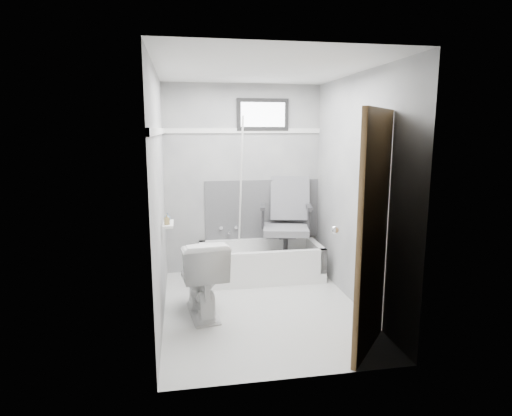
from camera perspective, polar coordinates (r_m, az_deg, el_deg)
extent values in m
plane|color=white|center=(4.58, 0.78, -13.19)|extent=(2.60, 2.60, 0.00)
plane|color=silver|center=(4.24, 0.86, 18.07)|extent=(2.60, 2.60, 0.00)
cube|color=slate|center=(5.52, -1.71, 3.81)|extent=(2.00, 0.02, 2.40)
cube|color=slate|center=(3.00, 5.45, -1.88)|extent=(2.00, 0.02, 2.40)
cube|color=slate|center=(4.18, -12.78, 1.41)|extent=(0.02, 2.60, 2.40)
cube|color=slate|center=(4.54, 13.32, 2.09)|extent=(0.02, 2.60, 2.40)
imported|color=white|center=(4.35, -7.30, -9.06)|extent=(0.54, 0.85, 0.78)
cube|color=#4C4C4F|center=(5.61, 0.86, -0.21)|extent=(1.50, 0.02, 0.78)
cube|color=white|center=(5.47, -1.72, 10.26)|extent=(2.00, 0.02, 0.06)
cube|color=white|center=(4.13, -12.95, 9.94)|extent=(0.02, 2.60, 0.06)
cylinder|color=white|center=(5.29, -2.07, 1.88)|extent=(0.02, 0.52, 1.89)
cube|color=white|center=(4.39, -11.62, -2.11)|extent=(0.10, 0.32, 0.02)
imported|color=#95804A|center=(4.30, -11.81, -1.49)|extent=(0.06, 0.06, 0.10)
imported|color=#466581|center=(4.44, -11.75, -1.20)|extent=(0.09, 0.09, 0.08)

